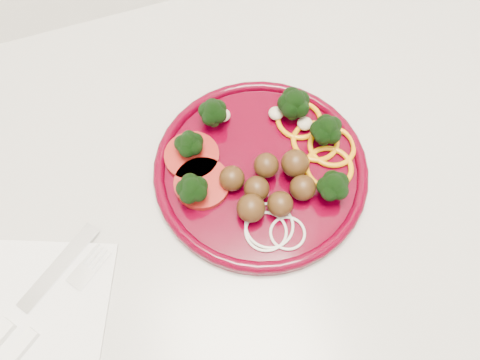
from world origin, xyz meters
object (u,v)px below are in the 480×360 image
object	(u,v)px
plate	(261,166)
fork	(23,345)
napkin	(32,314)
knife	(6,327)

from	to	relation	value
plate	fork	size ratio (longest dim) A/B	1.62
napkin	knife	distance (m)	0.03
plate	fork	bearing A→B (deg)	-160.51
knife	napkin	bearing A→B (deg)	-22.66
knife	fork	xyz separation A→B (m)	(0.01, -0.02, -0.00)
napkin	plate	bearing A→B (deg)	14.80
plate	knife	world-z (taller)	plate
plate	knife	bearing A→B (deg)	-165.30
plate	knife	size ratio (longest dim) A/B	1.44
fork	knife	bearing A→B (deg)	83.00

